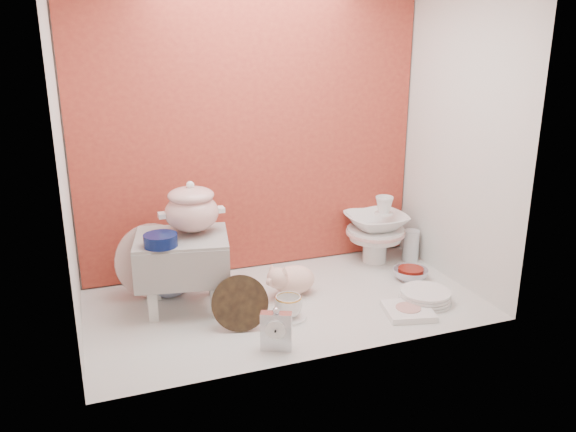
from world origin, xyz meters
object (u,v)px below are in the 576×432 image
mantel_clock (276,329)px  porcelain_tower (376,229)px  soup_tureen (191,207)px  crystal_bowl (411,274)px  step_stool (183,272)px  floral_platter (152,260)px  gold_rim_teacup (288,306)px  blue_white_vase (168,270)px  dinner_plate_stack (425,296)px  plush_pig (294,279)px

mantel_clock → porcelain_tower: 1.09m
soup_tureen → crystal_bowl: bearing=-5.8°
porcelain_tower → step_stool: bearing=-169.4°
floral_platter → gold_rim_teacup: 0.71m
mantel_clock → crystal_bowl: (0.87, 0.42, -0.06)m
gold_rim_teacup → blue_white_vase: bearing=135.3°
dinner_plate_stack → crystal_bowl: 0.27m
soup_tureen → gold_rim_teacup: bearing=-40.2°
step_stool → plush_pig: bearing=5.9°
floral_platter → dinner_plate_stack: size_ratio=1.44×
floral_platter → dinner_plate_stack: floral_platter is taller
step_stool → porcelain_tower: size_ratio=1.09×
blue_white_vase → plush_pig: bearing=-21.7°
soup_tureen → dinner_plate_stack: bearing=-19.9°
step_stool → soup_tureen: size_ratio=1.44×
porcelain_tower → crystal_bowl: bearing=-79.2°
plush_pig → porcelain_tower: porcelain_tower is taller
step_stool → gold_rim_teacup: bearing=-22.5°
dinner_plate_stack → plush_pig: bearing=152.0°
crystal_bowl → porcelain_tower: porcelain_tower is taller
floral_platter → crystal_bowl: floral_platter is taller
crystal_bowl → step_stool: bearing=175.9°
soup_tureen → crystal_bowl: 1.18m
floral_platter → porcelain_tower: bearing=0.5°
mantel_clock → soup_tureen: bearing=136.8°
blue_white_vase → dinner_plate_stack: (1.11, -0.52, -0.09)m
mantel_clock → porcelain_tower: (0.82, 0.71, 0.10)m
mantel_clock → dinner_plate_stack: (0.80, 0.16, -0.06)m
step_stool → blue_white_vase: 0.19m
mantel_clock → gold_rim_teacup: size_ratio=1.48×
step_stool → blue_white_vase: (-0.04, 0.18, -0.05)m
soup_tureen → gold_rim_teacup: (0.35, -0.30, -0.41)m
floral_platter → crystal_bowl: size_ratio=1.97×
dinner_plate_stack → mantel_clock: bearing=-168.3°
soup_tureen → porcelain_tower: size_ratio=0.76×
blue_white_vase → crystal_bowl: size_ratio=1.34×
gold_rim_teacup → porcelain_tower: bearing=34.7°
plush_pig → crystal_bowl: plush_pig is taller
plush_pig → dinner_plate_stack: 0.62m
plush_pig → crystal_bowl: 0.63m
plush_pig → porcelain_tower: bearing=28.7°
dinner_plate_stack → floral_platter: bearing=155.8°
crystal_bowl → mantel_clock: bearing=-154.4°
gold_rim_teacup → dinner_plate_stack: (0.66, -0.07, -0.03)m
step_stool → crystal_bowl: bearing=6.7°
floral_platter → gold_rim_teacup: (0.52, -0.46, -0.12)m
gold_rim_teacup → porcelain_tower: (0.68, 0.47, 0.13)m
blue_white_vase → crystal_bowl: 1.22m
step_stool → plush_pig: 0.53m
gold_rim_teacup → dinner_plate_stack: gold_rim_teacup is taller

